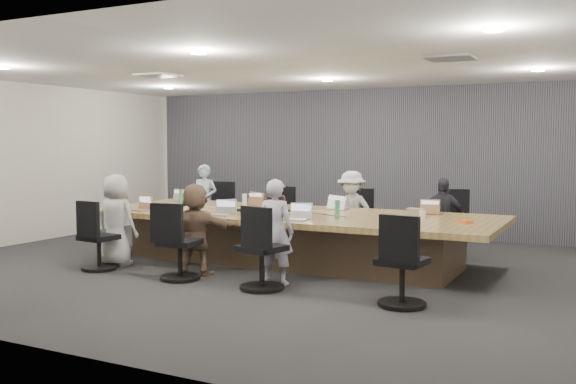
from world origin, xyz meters
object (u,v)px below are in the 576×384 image
at_px(chair_4, 99,243).
at_px(bottle_green_left, 181,196).
at_px(mug_brown, 145,201).
at_px(canvas_bag, 416,213).
at_px(person_2, 352,211).
at_px(person_1, 275,212).
at_px(chair_1, 284,221).
at_px(bottle_clear, 245,201).
at_px(stapler, 258,212).
at_px(chair_5, 180,249).
at_px(chair_6, 262,255).
at_px(chair_2, 359,225).
at_px(chair_3, 447,228).
at_px(laptop_1, 259,204).
at_px(laptop_4, 141,210).
at_px(chair_7, 402,269).
at_px(laptop_2, 339,208).
at_px(bottle_green_right, 337,209).
at_px(laptop_0, 186,201).
at_px(person_4, 116,220).
at_px(snack_packet, 465,222).
at_px(person_0, 204,202).
at_px(laptop_6, 295,220).
at_px(person_5, 196,229).
at_px(laptop_3, 433,213).
at_px(person_3, 442,218).
at_px(conference_table, 291,236).
at_px(chair_0, 215,214).

distance_m(chair_4, bottle_green_left, 2.24).
xyz_separation_m(mug_brown, canvas_bag, (4.44, 0.34, 0.00)).
relative_size(chair_4, person_2, 0.58).
distance_m(person_1, mug_brown, 2.20).
height_order(chair_1, person_1, person_1).
distance_m(bottle_clear, stapler, 0.71).
distance_m(chair_5, chair_6, 1.21).
xyz_separation_m(chair_2, chair_3, (1.47, 0.00, 0.03)).
distance_m(bottle_green_left, bottle_clear, 1.50).
xyz_separation_m(chair_2, laptop_1, (-1.42, -0.90, 0.36)).
relative_size(laptop_4, bottle_green_left, 1.25).
distance_m(chair_7, laptop_2, 3.09).
height_order(chair_2, canvas_bag, canvas_bag).
distance_m(bottle_green_right, bottle_clear, 1.86).
distance_m(laptop_0, person_4, 2.18).
height_order(laptop_0, bottle_clear, bottle_clear).
bearing_deg(mug_brown, snack_packet, -0.04).
distance_m(person_0, bottle_clear, 2.00).
bearing_deg(laptop_6, chair_4, -165.85).
bearing_deg(person_2, person_5, -106.16).
height_order(chair_4, chair_7, chair_7).
height_order(laptop_3, bottle_green_right, bottle_green_right).
xyz_separation_m(laptop_1, bottle_green_right, (1.90, -1.19, 0.12)).
height_order(person_2, person_5, person_2).
relative_size(chair_3, person_5, 0.69).
relative_size(chair_5, snack_packet, 4.46).
xyz_separation_m(chair_4, person_0, (-0.34, 3.05, 0.30)).
bearing_deg(snack_packet, laptop_4, -171.30).
bearing_deg(bottle_clear, bottle_green_right, -16.90).
relative_size(person_0, person_3, 1.11).
xyz_separation_m(chair_1, person_5, (0.26, -3.05, 0.24)).
bearing_deg(snack_packet, conference_table, 178.03).
height_order(laptop_2, laptop_4, same).
bearing_deg(laptop_4, chair_1, 77.01).
distance_m(chair_2, chair_7, 3.84).
bearing_deg(person_1, laptop_6, -46.49).
distance_m(chair_1, person_4, 3.26).
bearing_deg(chair_2, snack_packet, 148.10).
bearing_deg(chair_4, chair_2, 58.98).
distance_m(chair_2, bottle_green_right, 2.20).
distance_m(chair_2, laptop_1, 1.72).
height_order(person_1, laptop_1, person_1).
relative_size(chair_5, laptop_0, 2.44).
xyz_separation_m(chair_1, person_2, (1.42, -0.35, 0.28)).
distance_m(laptop_3, stapler, 2.52).
bearing_deg(person_2, chair_1, 173.32).
relative_size(person_5, laptop_6, 3.96).
distance_m(chair_2, chair_5, 3.59).
relative_size(laptop_3, snack_packet, 1.55).
bearing_deg(bottle_green_right, chair_0, 148.06).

